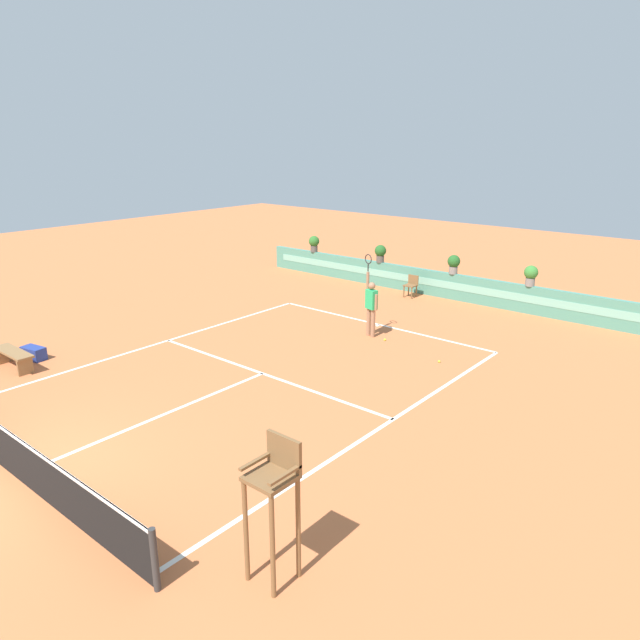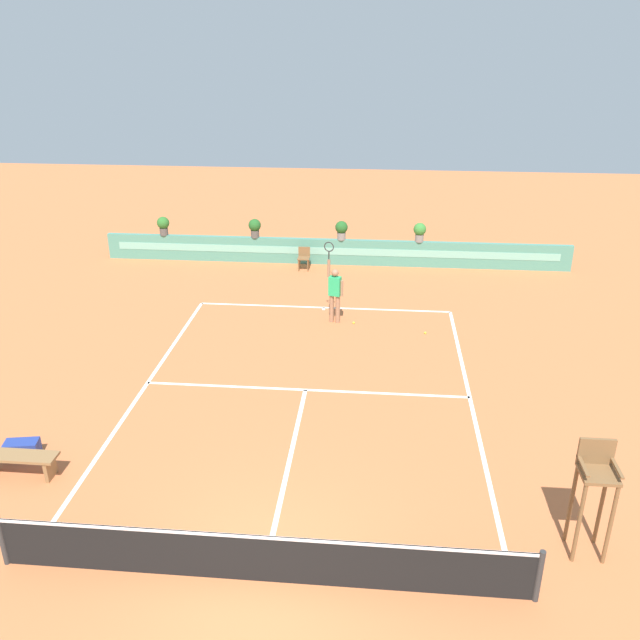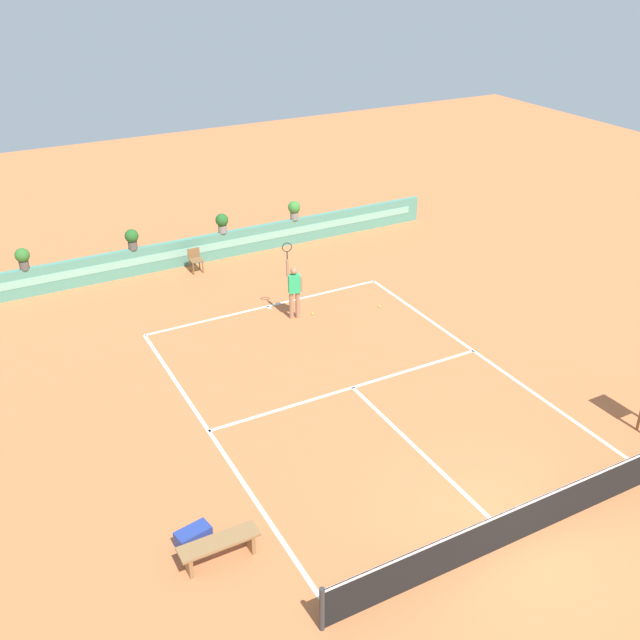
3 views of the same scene
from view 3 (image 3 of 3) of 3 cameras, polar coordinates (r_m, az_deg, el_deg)
The scene contains 14 objects.
ground_plane at distance 19.52m, azimuth 3.16°, elevation -5.84°, with size 60.00×60.00×0.00m, color #C66B3D.
court_lines at distance 20.03m, azimuth 2.09°, elevation -4.82°, with size 8.32×11.94×0.01m.
net at distance 15.53m, azimuth 15.13°, elevation -14.97°, with size 8.92×0.10×1.00m.
back_wall_barrier at distance 27.64m, azimuth -8.06°, elevation 5.71°, with size 18.00×0.21×1.00m.
ball_kid_chair at distance 26.68m, azimuth -9.69°, elevation 4.70°, with size 0.44×0.44×0.85m.
bench_courtside at distance 14.91m, azimuth -7.86°, elevation -17.00°, with size 1.60×0.44×0.51m.
gear_bag at distance 15.43m, azimuth -9.83°, elevation -16.28°, with size 0.70×0.36×0.36m, color navy.
tennis_player at distance 22.80m, azimuth -2.04°, elevation 2.51°, with size 0.60×0.31×2.58m.
tennis_ball_near_baseline at distance 23.43m, azimuth -0.58°, elevation 0.49°, with size 0.07×0.07×0.07m, color #CCE033.
tennis_ball_mid_court at distance 24.00m, azimuth 4.65°, elevation 1.09°, with size 0.07×0.07×0.07m, color #CCE033.
potted_plant_right at distance 28.51m, azimuth -2.03°, elevation 8.63°, with size 0.48×0.48×0.72m.
potted_plant_left at distance 26.50m, azimuth -14.44°, elevation 6.22°, with size 0.48×0.48×0.72m.
potted_plant_far_left at distance 25.99m, azimuth -22.15°, elevation 4.55°, with size 0.48×0.48×0.72m.
potted_plant_centre at distance 27.40m, azimuth -7.64°, elevation 7.59°, with size 0.48×0.48×0.72m.
Camera 3 is at (-8.62, -7.75, 10.85)m, focal length 41.10 mm.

